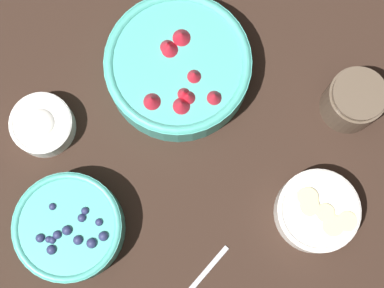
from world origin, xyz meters
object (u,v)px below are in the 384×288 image
Objects in this scene: bowl_blueberries at (69,228)px; jar_chocolate at (353,101)px; bowl_strawberries at (178,67)px; bowl_bananas at (318,209)px; bowl_cream at (42,125)px.

jar_chocolate reaches higher than bowl_blueberries.
jar_chocolate is (-0.34, -0.36, 0.00)m from bowl_blueberries.
bowl_strawberries is 1.82× the size of bowl_bananas.
bowl_cream is (0.17, 0.17, -0.01)m from bowl_strawberries.
jar_chocolate is at bearing -86.79° from bowl_bananas.
bowl_strawberries reaches higher than bowl_cream.
bowl_strawberries is 0.31m from bowl_blueberries.
bowl_blueberries is at bearing 46.45° from jar_chocolate.
bowl_bananas is 0.46m from bowl_cream.
bowl_bananas is 1.41× the size of jar_chocolate.
bowl_blueberries is at bearing 129.43° from bowl_cream.
bowl_bananas is at bearing -153.43° from bowl_blueberries.
bowl_strawberries is at bearing -100.73° from bowl_blueberries.
jar_chocolate reaches higher than bowl_cream.
bowl_strawberries is 1.41× the size of bowl_blueberries.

